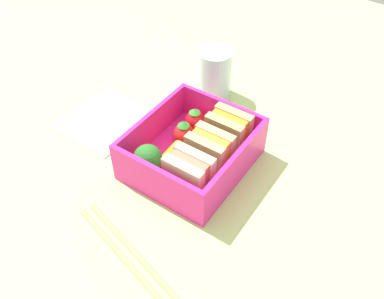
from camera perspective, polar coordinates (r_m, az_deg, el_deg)
ground_plane at (r=57.05cm, az=0.00°, el=-2.64°), size 120.00×120.00×2.00cm
bento_tray at (r=55.89cm, az=0.00°, el=-1.53°), size 15.28×13.47×1.20cm
bento_rim at (r=53.83cm, az=0.00°, el=0.60°), size 15.28×13.47×4.59cm
sandwich_left at (r=55.46cm, az=4.87°, el=2.42°), size 3.60×5.25×5.18cm
sandwich_center_left at (r=52.62cm, az=2.36°, el=-0.29°), size 3.60×5.25×5.18cm
sandwich_center at (r=50.02cm, az=-0.41°, el=-3.30°), size 3.60×5.25×5.18cm
strawberry_left at (r=58.80cm, az=0.37°, el=4.03°), size 2.64×2.64×3.24cm
strawberry_far_left at (r=56.75cm, az=-1.12°, el=2.27°), size 2.70×2.70×3.30cm
carrot_stick_far_left at (r=54.91cm, az=-2.92°, el=-0.67°), size 4.40×1.64×1.46cm
broccoli_floret at (r=52.16cm, az=-5.92°, el=-1.27°), size 3.55×3.55×4.31cm
chopstick_pair at (r=47.88cm, az=-8.04°, el=-14.03°), size 6.41×18.05×0.70cm
drinking_glass at (r=65.56cm, az=3.03°, el=10.08°), size 5.03×5.03×7.56cm
folded_napkin at (r=63.41cm, az=-11.72°, el=3.59°), size 11.85×11.23×0.40cm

